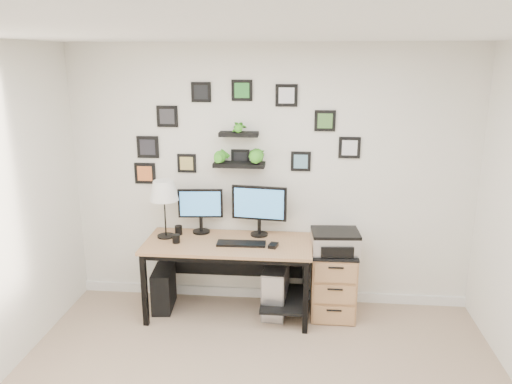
# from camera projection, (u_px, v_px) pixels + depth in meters

# --- Properties ---
(room) EXTENTS (4.00, 4.00, 4.00)m
(room) POSITION_uv_depth(u_px,v_px,m) (269.00, 293.00, 5.26)
(room) COLOR tan
(room) RESTS_ON ground
(desk) EXTENTS (1.60, 0.70, 0.75)m
(desk) POSITION_uv_depth(u_px,v_px,m) (232.00, 253.00, 4.83)
(desk) COLOR #B08053
(desk) RESTS_ON ground
(monitor_left) EXTENTS (0.44, 0.19, 0.45)m
(monitor_left) POSITION_uv_depth(u_px,v_px,m) (201.00, 207.00, 4.96)
(monitor_left) COLOR black
(monitor_left) RESTS_ON desk
(monitor_right) EXTENTS (0.54, 0.19, 0.50)m
(monitor_right) POSITION_uv_depth(u_px,v_px,m) (259.00, 207.00, 4.87)
(monitor_right) COLOR black
(monitor_right) RESTS_ON desk
(keyboard) EXTENTS (0.46, 0.16, 0.02)m
(keyboard) POSITION_uv_depth(u_px,v_px,m) (241.00, 244.00, 4.70)
(keyboard) COLOR black
(keyboard) RESTS_ON desk
(mouse) EXTENTS (0.10, 0.13, 0.03)m
(mouse) POSITION_uv_depth(u_px,v_px,m) (273.00, 245.00, 4.64)
(mouse) COLOR black
(mouse) RESTS_ON desk
(table_lamp) EXTENTS (0.28, 0.28, 0.57)m
(table_lamp) POSITION_uv_depth(u_px,v_px,m) (164.00, 192.00, 4.79)
(table_lamp) COLOR black
(table_lamp) RESTS_ON desk
(mug) EXTENTS (0.07, 0.07, 0.08)m
(mug) POSITION_uv_depth(u_px,v_px,m) (176.00, 239.00, 4.74)
(mug) COLOR black
(mug) RESTS_ON desk
(pen_cup) EXTENTS (0.07, 0.07, 0.09)m
(pen_cup) POSITION_uv_depth(u_px,v_px,m) (179.00, 230.00, 4.96)
(pen_cup) COLOR black
(pen_cup) RESTS_ON desk
(pc_tower_black) EXTENTS (0.22, 0.43, 0.41)m
(pc_tower_black) POSITION_uv_depth(u_px,v_px,m) (164.00, 288.00, 5.03)
(pc_tower_black) COLOR black
(pc_tower_black) RESTS_ON ground
(pc_tower_grey) EXTENTS (0.26, 0.51, 0.49)m
(pc_tower_grey) POSITION_uv_depth(u_px,v_px,m) (276.00, 289.00, 4.93)
(pc_tower_grey) COLOR gray
(pc_tower_grey) RESTS_ON ground
(file_cabinet) EXTENTS (0.43, 0.53, 0.67)m
(file_cabinet) POSITION_uv_depth(u_px,v_px,m) (333.00, 282.00, 4.88)
(file_cabinet) COLOR #B08053
(file_cabinet) RESTS_ON ground
(printer) EXTENTS (0.47, 0.39, 0.20)m
(printer) POSITION_uv_depth(u_px,v_px,m) (335.00, 241.00, 4.73)
(printer) COLOR silver
(printer) RESTS_ON file_cabinet
(wall_decor) EXTENTS (2.24, 0.18, 1.04)m
(wall_decor) POSITION_uv_depth(u_px,v_px,m) (238.00, 142.00, 4.81)
(wall_decor) COLOR black
(wall_decor) RESTS_ON ground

